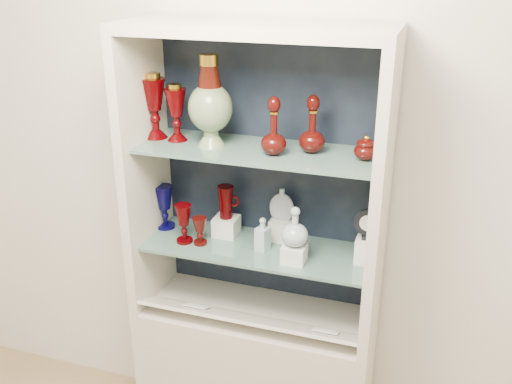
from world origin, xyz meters
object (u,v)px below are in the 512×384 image
(ruby_goblet_tall, at_px, (184,224))
(ruby_decanter_b, at_px, (313,122))
(pedestal_lamp_left, at_px, (154,106))
(cameo_medallion, at_px, (368,224))
(flat_flask, at_px, (282,204))
(ruby_pitcher, at_px, (226,202))
(ruby_goblet_small, at_px, (200,231))
(clear_round_decanter, at_px, (295,228))
(clear_square_bottle, at_px, (263,234))
(enamel_urn, at_px, (210,101))
(ruby_decanter_a, at_px, (274,122))
(lidded_bowl, at_px, (366,147))
(pedestal_lamp_right, at_px, (176,113))
(cobalt_goblet, at_px, (165,207))

(ruby_goblet_tall, bearing_deg, ruby_decanter_b, 9.31)
(pedestal_lamp_left, relative_size, cameo_medallion, 2.05)
(flat_flask, bearing_deg, ruby_pitcher, -175.17)
(ruby_goblet_small, relative_size, clear_round_decanter, 0.77)
(ruby_decanter_b, height_order, clear_square_bottle, ruby_decanter_b)
(enamel_urn, height_order, ruby_decanter_a, enamel_urn)
(enamel_urn, xyz_separation_m, ruby_pitcher, (0.02, 0.08, -0.44))
(lidded_bowl, relative_size, ruby_goblet_small, 0.81)
(clear_square_bottle, bearing_deg, enamel_urn, 177.76)
(pedestal_lamp_right, bearing_deg, pedestal_lamp_left, 176.28)
(pedestal_lamp_right, distance_m, ruby_goblet_tall, 0.46)
(ruby_decanter_b, bearing_deg, cobalt_goblet, 178.39)
(pedestal_lamp_right, xyz_separation_m, enamel_urn, (0.16, -0.02, 0.06))
(ruby_decanter_b, relative_size, flat_flask, 1.61)
(flat_flask, bearing_deg, pedestal_lamp_right, -171.59)
(ruby_pitcher, bearing_deg, pedestal_lamp_left, -178.96)
(flat_flask, height_order, clear_round_decanter, flat_flask)
(cobalt_goblet, height_order, clear_square_bottle, cobalt_goblet)
(ruby_goblet_small, bearing_deg, pedestal_lamp_right, 150.14)
(pedestal_lamp_right, relative_size, lidded_bowl, 2.38)
(pedestal_lamp_right, distance_m, ruby_decanter_a, 0.42)
(pedestal_lamp_left, distance_m, clear_square_bottle, 0.67)
(pedestal_lamp_left, bearing_deg, ruby_decanter_b, 0.98)
(cobalt_goblet, height_order, ruby_goblet_tall, cobalt_goblet)
(ruby_decanter_a, height_order, lidded_bowl, ruby_decanter_a)
(pedestal_lamp_left, height_order, cameo_medallion, pedestal_lamp_left)
(enamel_urn, xyz_separation_m, ruby_decanter_a, (0.26, -0.03, -0.05))
(pedestal_lamp_left, height_order, pedestal_lamp_right, pedestal_lamp_left)
(lidded_bowl, xyz_separation_m, ruby_pitcher, (-0.57, 0.06, -0.32))
(flat_flask, bearing_deg, clear_round_decanter, -62.38)
(ruby_decanter_a, bearing_deg, ruby_pitcher, 156.36)
(cameo_medallion, bearing_deg, enamel_urn, 177.13)
(pedestal_lamp_right, relative_size, cobalt_goblet, 1.16)
(clear_square_bottle, xyz_separation_m, clear_round_decanter, (0.15, -0.05, 0.08))
(cobalt_goblet, distance_m, clear_square_bottle, 0.47)
(ruby_decanter_a, xyz_separation_m, flat_flask, (-0.00, 0.14, -0.38))
(ruby_decanter_a, xyz_separation_m, cobalt_goblet, (-0.52, 0.09, -0.45))
(enamel_urn, distance_m, ruby_decanter_b, 0.40)
(cameo_medallion, bearing_deg, ruby_decanter_b, 170.42)
(cobalt_goblet, height_order, ruby_pitcher, ruby_pitcher)
(pedestal_lamp_right, relative_size, ruby_goblet_small, 1.92)
(lidded_bowl, xyz_separation_m, ruby_goblet_small, (-0.64, -0.06, -0.41))
(ruby_pitcher, bearing_deg, cobalt_goblet, 175.15)
(clear_square_bottle, bearing_deg, pedestal_lamp_left, 175.33)
(ruby_pitcher, xyz_separation_m, cameo_medallion, (0.60, -0.05, 0.01))
(ruby_decanter_b, distance_m, clear_round_decanter, 0.40)
(pedestal_lamp_right, xyz_separation_m, ruby_decanter_b, (0.55, 0.02, 0.00))
(ruby_goblet_tall, height_order, flat_flask, flat_flask)
(pedestal_lamp_left, relative_size, ruby_decanter_b, 1.13)
(clear_round_decanter, height_order, cameo_medallion, cameo_medallion)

